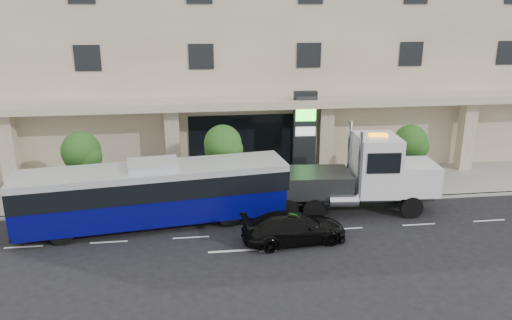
{
  "coord_description": "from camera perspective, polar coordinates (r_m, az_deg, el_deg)",
  "views": [
    {
      "loc": [
        -3.66,
        -24.41,
        11.12
      ],
      "look_at": [
        -0.25,
        2.0,
        2.84
      ],
      "focal_mm": 35.0,
      "sensor_mm": 36.0,
      "label": 1
    }
  ],
  "objects": [
    {
      "name": "curb",
      "position": [
        28.86,
        0.5,
        -5.23
      ],
      "size": [
        120.0,
        0.3,
        0.15
      ],
      "primitive_type": "cube",
      "color": "gray",
      "rests_on": "ground"
    },
    {
      "name": "city_bus",
      "position": [
        26.56,
        -11.49,
        -3.67
      ],
      "size": [
        14.1,
        4.71,
        3.51
      ],
      "rotation": [
        0.0,
        0.0,
        0.13
      ],
      "color": "black",
      "rests_on": "ground"
    },
    {
      "name": "sidewalk",
      "position": [
        31.63,
        -0.24,
        -3.17
      ],
      "size": [
        120.0,
        6.0,
        0.15
      ],
      "primitive_type": "cube",
      "color": "gray",
      "rests_on": "ground"
    },
    {
      "name": "tree_mid",
      "position": [
        29.13,
        -3.76,
        1.58
      ],
      "size": [
        2.28,
        2.2,
        4.38
      ],
      "color": "#422B19",
      "rests_on": "sidewalk"
    },
    {
      "name": "convention_center",
      "position": [
        40.02,
        -2.18,
        15.62
      ],
      "size": [
        60.0,
        17.6,
        20.0
      ],
      "color": "tan",
      "rests_on": "ground"
    },
    {
      "name": "tree_left",
      "position": [
        29.8,
        -19.29,
        0.69
      ],
      "size": [
        2.27,
        2.2,
        4.22
      ],
      "color": "#422B19",
      "rests_on": "sidewalk"
    },
    {
      "name": "tree_right",
      "position": [
        31.99,
        17.27,
        1.84
      ],
      "size": [
        2.1,
        2.0,
        4.04
      ],
      "color": "#422B19",
      "rests_on": "sidewalk"
    },
    {
      "name": "ground",
      "position": [
        27.07,
        1.08,
        -6.98
      ],
      "size": [
        120.0,
        120.0,
        0.0
      ],
      "primitive_type": "plane",
      "color": "black",
      "rests_on": "ground"
    },
    {
      "name": "signage_pylon",
      "position": [
        32.2,
        5.54,
        2.79
      ],
      "size": [
        1.48,
        0.62,
        5.83
      ],
      "rotation": [
        0.0,
        0.0,
        -0.06
      ],
      "color": "black",
      "rests_on": "sidewalk"
    },
    {
      "name": "tow_truck",
      "position": [
        28.3,
        11.59,
        -1.87
      ],
      "size": [
        10.78,
        3.36,
        4.89
      ],
      "rotation": [
        0.0,
        0.0,
        -0.08
      ],
      "color": "#2D3033",
      "rests_on": "ground"
    },
    {
      "name": "black_sedan",
      "position": [
        24.64,
        4.39,
        -7.69
      ],
      "size": [
        5.33,
        2.62,
        1.49
      ],
      "primitive_type": "imported",
      "rotation": [
        0.0,
        0.0,
        1.68
      ],
      "color": "black",
      "rests_on": "ground"
    }
  ]
}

